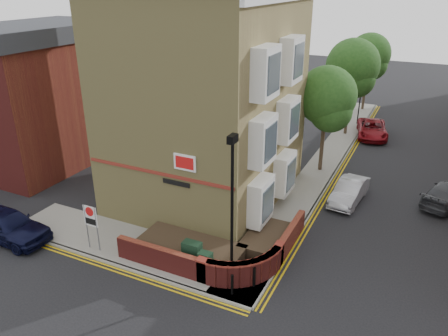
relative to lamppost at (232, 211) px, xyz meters
The scene contains 24 objects.
ground 3.90m from the lamppost, 143.13° to the right, with size 120.00×120.00×0.00m, color black.
pavement_corner 6.07m from the lamppost, behind, with size 13.00×3.00×0.12m, color gray.
pavement_main 15.17m from the lamppost, 88.45° to the left, with size 2.00×32.00×0.12m, color gray.
kerb_side 6.18m from the lamppost, 166.76° to the right, with size 13.00×0.15×0.12m, color gray.
kerb_main_near 15.22m from the lamppost, 84.60° to the left, with size 0.15×32.00×0.12m, color gray.
yellow_lines_side 6.27m from the lamppost, 164.13° to the right, with size 13.00×0.28×0.01m, color gold.
yellow_lines_main 15.26m from the lamppost, 83.64° to the left, with size 0.28×32.00×0.01m, color gold.
corner_building 8.62m from the lamppost, 123.16° to the left, with size 8.95×10.40×13.60m.
garden_wall 3.93m from the lamppost, 140.91° to the left, with size 6.80×6.00×1.20m, color maroon, non-canonical shape.
lamppost is the anchor object (origin of this frame).
utility_cabinet_large 3.24m from the lamppost, behind, with size 0.80×0.45×1.20m, color #16321F.
utility_cabinet_small 2.90m from the lamppost, 169.70° to the right, with size 0.55×0.40×1.10m, color #16321F.
bollard_near 2.91m from the lamppost, 63.43° to the right, with size 0.11×0.11×0.90m, color black.
bollard_far 2.95m from the lamppost, ahead, with size 0.11×0.11×0.90m, color black.
zone_sign 6.85m from the lamppost, behind, with size 0.72×0.07×2.20m.
side_building 17.98m from the lamppost, 157.72° to the left, with size 6.40×10.40×9.00m.
tree_near 12.92m from the lamppost, 88.22° to the left, with size 3.64×3.65×6.70m.
tree_mid 20.93m from the lamppost, 88.90° to the left, with size 4.03×4.03×7.42m.
tree_far 28.89m from the lamppost, 89.21° to the left, with size 3.81×3.81×7.00m.
traffic_light_assembly 23.82m from the lamppost, 88.07° to the left, with size 0.20×0.16×4.20m.
navy_hatchback 11.43m from the lamppost, behind, with size 1.83×4.54×1.55m, color black.
silver_car_near 10.14m from the lamppost, 72.60° to the left, with size 1.32×3.77×1.24m, color #ACADB4.
red_car_main 21.50m from the lamppost, 83.60° to the left, with size 2.15×4.66×1.30m, color maroon.
grey_car_far 14.03m from the lamppost, 55.40° to the left, with size 1.70×4.19×1.22m, color #313337.
Camera 1 is at (7.71, -12.13, 11.51)m, focal length 35.00 mm.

